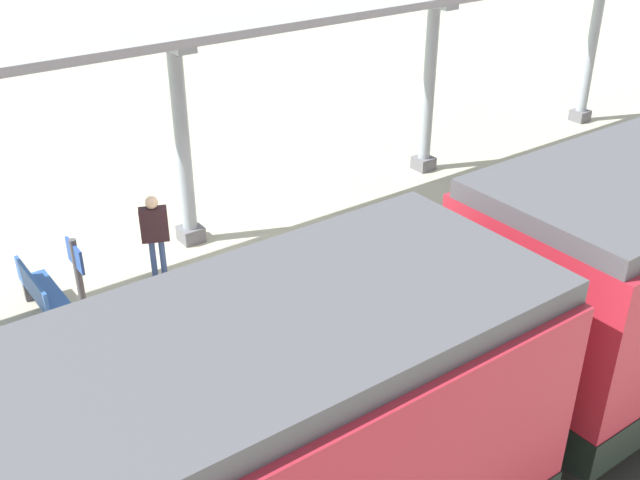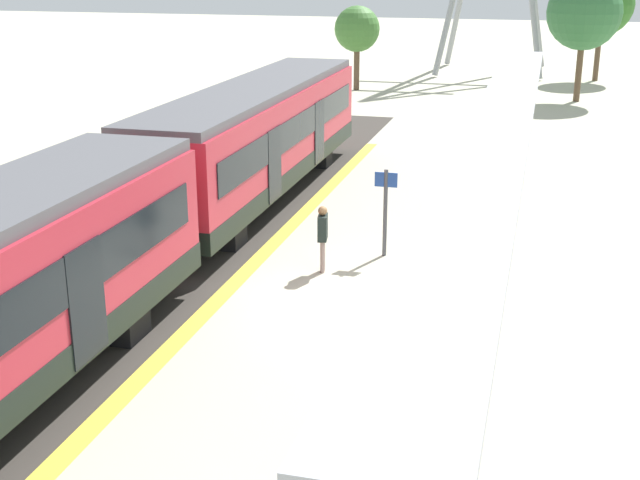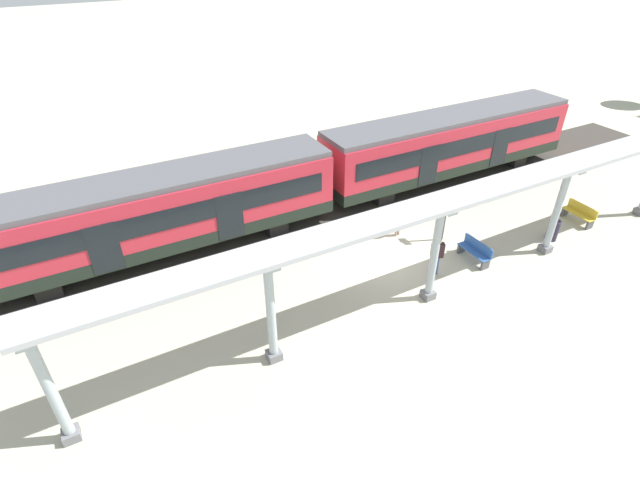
{
  "view_description": "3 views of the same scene",
  "coord_description": "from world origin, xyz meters",
  "views": [
    {
      "loc": [
        -9.29,
        5.37,
        7.06
      ],
      "look_at": [
        -1.19,
        -0.45,
        1.65
      ],
      "focal_mm": 42.13,
      "sensor_mm": 36.0,
      "label": 1
    },
    {
      "loc": [
        3.57,
        -16.93,
        7.12
      ],
      "look_at": [
        -0.73,
        -0.77,
        1.52
      ],
      "focal_mm": 47.75,
      "sensor_mm": 36.0,
      "label": 2
    },
    {
      "loc": [
        12.69,
        -10.09,
        11.49
      ],
      "look_at": [
        -0.51,
        -2.9,
        1.52
      ],
      "focal_mm": 26.82,
      "sensor_mm": 36.0,
      "label": 3
    }
  ],
  "objects": [
    {
      "name": "bench_near_end",
      "position": [
        1.79,
        9.38,
        0.44
      ],
      "size": [
        1.51,
        0.48,
        0.86
      ],
      "color": "gold",
      "rests_on": "ground"
    },
    {
      "name": "tree_centre_background",
      "position": [
        -6.74,
        29.75,
        3.3
      ],
      "size": [
        2.48,
        2.48,
        4.57
      ],
      "color": "brown",
      "rests_on": "ground"
    },
    {
      "name": "bench_mid_platform",
      "position": [
        1.77,
        3.02,
        0.44
      ],
      "size": [
        1.5,
        0.45,
        0.86
      ],
      "color": "#2D57A0",
      "rests_on": "ground"
    },
    {
      "name": "trash_bin",
      "position": [
        2.22,
        7.06,
        0.46
      ],
      "size": [
        0.48,
        0.48,
        0.92
      ],
      "primitive_type": "cylinder",
      "color": "#292237",
      "rests_on": "ground"
    },
    {
      "name": "passenger_by_the_benches",
      "position": [
        1.73,
        0.97,
        1.03
      ],
      "size": [
        0.39,
        0.52,
        1.65
      ],
      "color": "#354B7E",
      "rests_on": "ground"
    },
    {
      "name": "ground_plane",
      "position": [
        0.0,
        0.0,
        0.0
      ],
      "size": [
        176.0,
        176.0,
        0.0
      ],
      "primitive_type": "plane",
      "color": "#B3AF96"
    },
    {
      "name": "tactile_edge_strip",
      "position": [
        -2.99,
        0.0,
        0.0
      ],
      "size": [
        0.41,
        31.67,
        0.01
      ],
      "primitive_type": "cube",
      "color": "gold",
      "rests_on": "ground"
    },
    {
      "name": "canopy_pillar_second",
      "position": [
        2.74,
        -6.32,
        1.98
      ],
      "size": [
        1.1,
        0.44,
        3.91
      ],
      "color": "slate",
      "rests_on": "ground"
    },
    {
      "name": "tree_left_background",
      "position": [
        6.32,
        37.07,
        4.43
      ],
      "size": [
        3.66,
        3.66,
        6.27
      ],
      "color": "brown",
      "rests_on": "ground"
    },
    {
      "name": "train_far_carriage",
      "position": [
        -4.79,
        7.11,
        1.83
      ],
      "size": [
        2.65,
        14.31,
        3.48
      ],
      "color": "#B32434",
      "rests_on": "ground"
    },
    {
      "name": "canopy_pillar_fourth",
      "position": [
        2.74,
        6.06,
        1.98
      ],
      "size": [
        1.1,
        0.44,
        3.91
      ],
      "color": "slate",
      "rests_on": "ground"
    },
    {
      "name": "canopy_pillar_fifth",
      "position": [
        2.74,
        12.55,
        1.98
      ],
      "size": [
        1.1,
        0.44,
        3.91
      ],
      "color": "slate",
      "rests_on": "ground"
    },
    {
      "name": "trackbed",
      "position": [
        -4.79,
        0.0,
        0.0
      ],
      "size": [
        3.2,
        43.67,
        0.01
      ],
      "primitive_type": "cube",
      "color": "#38332D",
      "rests_on": "ground"
    },
    {
      "name": "canopy_beam",
      "position": [
        2.74,
        0.17,
        3.99
      ],
      "size": [
        1.2,
        25.57,
        0.16
      ],
      "primitive_type": "cube",
      "color": "#A8AAB2",
      "rests_on": "canopy_pillar_nearest"
    },
    {
      "name": "tree_right_background",
      "position": [
        5.07,
        28.79,
        4.42
      ],
      "size": [
        3.71,
        3.71,
        6.29
      ],
      "color": "brown",
      "rests_on": "ground"
    },
    {
      "name": "canopy_pillar_third",
      "position": [
        2.74,
        -0.16,
        1.98
      ],
      "size": [
        1.1,
        0.44,
        3.91
      ],
      "color": "slate",
      "rests_on": "ground"
    },
    {
      "name": "platform_info_sign",
      "position": [
        -0.03,
        2.87,
        1.33
      ],
      "size": [
        0.56,
        0.1,
        2.2
      ],
      "color": "#4C4C51",
      "rests_on": "ground"
    },
    {
      "name": "passenger_waiting_near_edge",
      "position": [
        -1.23,
        1.36,
        1.01
      ],
      "size": [
        0.29,
        0.49,
        1.61
      ],
      "color": "gray",
      "rests_on": "ground"
    }
  ]
}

